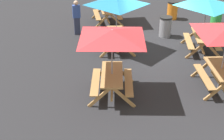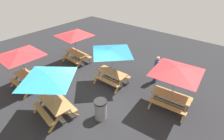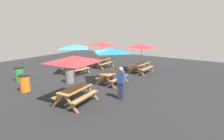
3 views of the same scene
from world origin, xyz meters
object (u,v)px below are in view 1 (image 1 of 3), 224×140
(picnic_table_1, at_px, (117,5))
(picnic_table_2, at_px, (112,39))
(trash_bin_gray, at_px, (165,27))
(person_standing, at_px, (77,17))
(trash_bin_orange, at_px, (172,10))
(picnic_table_3, at_px, (207,6))
(trash_bin_green, at_px, (217,15))

(picnic_table_1, height_order, picnic_table_2, same)
(trash_bin_gray, xyz_separation_m, person_standing, (0.55, 4.20, 0.39))
(picnic_table_1, relative_size, trash_bin_gray, 2.38)
(picnic_table_2, bearing_deg, picnic_table_1, -2.20)
(trash_bin_gray, height_order, trash_bin_orange, same)
(trash_bin_orange, bearing_deg, picnic_table_3, -176.42)
(trash_bin_orange, distance_m, trash_bin_green, 2.34)
(picnic_table_3, distance_m, trash_bin_gray, 2.60)
(picnic_table_2, bearing_deg, trash_bin_orange, -22.63)
(picnic_table_3, bearing_deg, person_standing, 74.91)
(picnic_table_3, relative_size, trash_bin_green, 2.38)
(picnic_table_1, bearing_deg, person_standing, 42.32)
(picnic_table_3, bearing_deg, trash_bin_gray, 42.43)
(picnic_table_2, xyz_separation_m, trash_bin_gray, (4.92, -2.86, -1.49))
(picnic_table_2, height_order, trash_bin_green, picnic_table_2)
(picnic_table_1, relative_size, person_standing, 1.40)
(picnic_table_3, relative_size, trash_bin_gray, 2.38)
(picnic_table_2, distance_m, trash_bin_orange, 8.47)
(trash_bin_orange, bearing_deg, trash_bin_green, -112.91)
(trash_bin_gray, distance_m, person_standing, 4.26)
(person_standing, bearing_deg, picnic_table_3, 148.77)
(picnic_table_3, bearing_deg, trash_bin_green, -21.29)
(picnic_table_2, bearing_deg, trash_bin_gray, -25.75)
(picnic_table_3, height_order, trash_bin_green, picnic_table_3)
(picnic_table_3, xyz_separation_m, trash_bin_green, (3.36, -1.89, -1.49))
(picnic_table_3, xyz_separation_m, trash_bin_gray, (1.76, 1.20, -1.49))
(picnic_table_1, bearing_deg, trash_bin_gray, -61.65)
(picnic_table_3, relative_size, trash_bin_orange, 2.38)
(picnic_table_2, xyz_separation_m, picnic_table_3, (3.16, -4.06, 0.00))
(trash_bin_green, bearing_deg, picnic_table_3, 150.64)
(person_standing, bearing_deg, trash_bin_orange, -167.19)
(picnic_table_1, relative_size, trash_bin_orange, 2.38)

